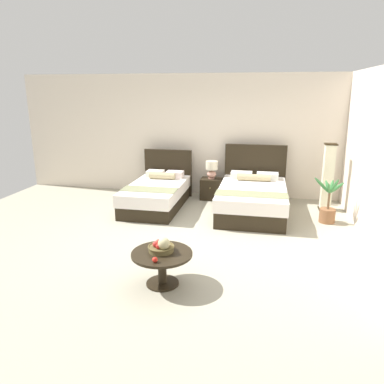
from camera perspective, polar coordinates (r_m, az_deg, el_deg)
The scene contains 12 objects.
ground_plane at distance 6.37m, azimuth -0.89°, elevation -7.64°, with size 9.75×9.72×0.02m, color #A49E89.
wall_back at distance 8.93m, azimuth 3.29°, elevation 8.77°, with size 9.75×0.12×2.89m, color beige.
wall_side_right at distance 6.47m, azimuth 27.67°, elevation 4.43°, with size 0.12×5.32×2.89m, color beige.
bed_near_window at distance 8.12m, azimuth -5.47°, elevation -0.24°, with size 1.16×2.10×1.13m.
bed_near_corner at distance 7.79m, azimuth 9.39°, elevation -0.87°, with size 1.41×2.21×1.30m.
nightstand at distance 8.68m, azimuth 3.03°, elevation 0.50°, with size 0.49×0.42×0.50m.
table_lamp at distance 8.58m, azimuth 3.10°, elevation 3.70°, with size 0.28×0.28×0.42m.
coffee_table at distance 4.90m, azimuth -4.74°, elevation -10.62°, with size 0.80×0.80×0.46m.
fruit_bowl at distance 4.84m, azimuth -4.74°, elevation -8.47°, with size 0.35×0.35×0.21m.
loose_apple at distance 4.58m, azimuth -5.81°, elevation -10.48°, with size 0.07×0.07×0.07m.
floor_lamp_corner at distance 8.29m, azimuth 20.42°, elevation 2.16°, with size 0.25×0.25×1.44m.
potted_palm at distance 7.59m, azimuth 20.44°, elevation -2.50°, with size 0.57×0.45×0.94m.
Camera 1 is at (1.25, -5.72, 2.50)m, focal length 34.15 mm.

